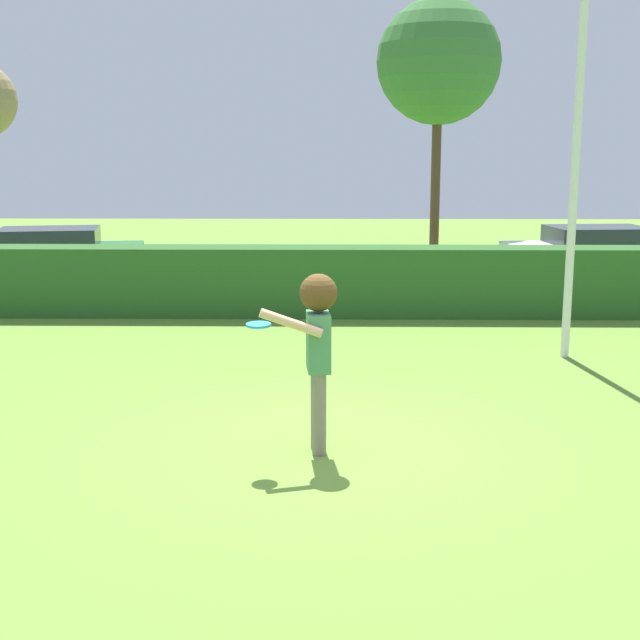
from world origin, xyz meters
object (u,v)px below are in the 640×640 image
object	(u,v)px
parked_car_green	(49,253)
parked_car_white	(597,251)
person	(317,337)
maple_tree	(439,63)
lamppost	(577,134)
frisbee	(259,325)

from	to	relation	value
parked_car_green	parked_car_white	xyz separation A→B (m)	(12.70, 0.60, 0.00)
person	maple_tree	bearing A→B (deg)	79.24
lamppost	maple_tree	xyz separation A→B (m)	(-0.59, 11.56, 2.10)
parked_car_green	maple_tree	bearing A→B (deg)	25.62
parked_car_green	maple_tree	xyz separation A→B (m)	(9.34, 4.48, 4.63)
lamppost	parked_car_green	world-z (taller)	lamppost
person	parked_car_white	world-z (taller)	person
lamppost	parked_car_white	bearing A→B (deg)	70.23
maple_tree	person	bearing A→B (deg)	-100.76
maple_tree	parked_car_green	bearing A→B (deg)	-154.38
person	maple_tree	world-z (taller)	maple_tree
parked_car_white	maple_tree	world-z (taller)	maple_tree
person	lamppost	bearing A→B (deg)	48.85
parked_car_white	maple_tree	distance (m)	6.91
lamppost	person	bearing A→B (deg)	-131.15
frisbee	parked_car_white	bearing A→B (deg)	60.04
person	parked_car_green	size ratio (longest dim) A/B	0.41
frisbee	lamppost	world-z (taller)	lamppost
person	frisbee	world-z (taller)	person
person	parked_car_green	world-z (taller)	person
frisbee	parked_car_green	world-z (taller)	frisbee
person	lamppost	distance (m)	5.79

